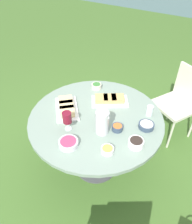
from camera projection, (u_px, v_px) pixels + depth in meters
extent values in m
plane|color=#446B2B|center=(96.00, 165.00, 2.51)|extent=(40.00, 40.00, 0.00)
cylinder|color=#4C4C51|center=(96.00, 165.00, 2.50)|extent=(0.47, 0.47, 0.02)
cylinder|color=#4C4C51|center=(96.00, 144.00, 2.27)|extent=(0.11, 0.11, 0.69)
cylinder|color=gray|center=(96.00, 118.00, 2.03)|extent=(1.25, 1.25, 0.03)
cube|color=beige|center=(175.00, 106.00, 2.62)|extent=(0.59, 0.58, 0.04)
cube|color=beige|center=(191.00, 85.00, 2.55)|extent=(0.40, 0.24, 0.42)
cylinder|color=beige|center=(149.00, 116.00, 2.83)|extent=(0.03, 0.03, 0.43)
cylinder|color=beige|center=(171.00, 135.00, 2.58)|extent=(0.03, 0.03, 0.43)
cylinder|color=beige|center=(170.00, 107.00, 2.97)|extent=(0.03, 0.03, 0.43)
cylinder|color=silver|center=(102.00, 122.00, 1.81)|extent=(0.11, 0.11, 0.22)
cone|color=silver|center=(108.00, 116.00, 1.73)|extent=(0.03, 0.03, 0.03)
cylinder|color=silver|center=(68.00, 129.00, 1.90)|extent=(0.06, 0.06, 0.01)
cylinder|color=silver|center=(68.00, 125.00, 1.88)|extent=(0.01, 0.01, 0.08)
cylinder|color=maroon|center=(67.00, 117.00, 1.82)|extent=(0.08, 0.08, 0.10)
cube|color=white|center=(109.00, 101.00, 2.19)|extent=(0.40, 0.35, 0.02)
cube|color=tan|center=(118.00, 98.00, 2.17)|extent=(0.17, 0.17, 0.04)
cube|color=tan|center=(110.00, 99.00, 2.17)|extent=(0.17, 0.17, 0.04)
cube|color=tan|center=(101.00, 99.00, 2.17)|extent=(0.17, 0.17, 0.04)
cube|color=white|center=(67.00, 109.00, 2.10)|extent=(0.40, 0.41, 0.02)
cube|color=#E0C184|center=(66.00, 101.00, 2.13)|extent=(0.18, 0.18, 0.05)
cube|color=#E0C184|center=(66.00, 106.00, 2.07)|extent=(0.18, 0.18, 0.05)
cube|color=#E0C184|center=(67.00, 112.00, 2.01)|extent=(0.18, 0.18, 0.05)
cylinder|color=white|center=(107.00, 150.00, 1.70)|extent=(0.10, 0.10, 0.04)
cylinder|color=#E0C147|center=(107.00, 149.00, 1.69)|extent=(0.08, 0.08, 0.02)
cylinder|color=beige|center=(97.00, 86.00, 2.37)|extent=(0.11, 0.11, 0.05)
cylinder|color=#387533|center=(97.00, 85.00, 2.36)|extent=(0.09, 0.09, 0.02)
cylinder|color=white|center=(136.00, 143.00, 1.74)|extent=(0.13, 0.13, 0.06)
cylinder|color=#2D231E|center=(136.00, 141.00, 1.73)|extent=(0.10, 0.10, 0.03)
cylinder|color=silver|center=(68.00, 143.00, 1.75)|extent=(0.16, 0.16, 0.05)
cylinder|color=#D6385B|center=(68.00, 142.00, 1.74)|extent=(0.13, 0.13, 0.02)
cylinder|color=#334256|center=(146.00, 126.00, 1.90)|extent=(0.14, 0.14, 0.04)
cylinder|color=silver|center=(147.00, 125.00, 1.90)|extent=(0.11, 0.11, 0.02)
cylinder|color=#334256|center=(117.00, 128.00, 1.88)|extent=(0.10, 0.10, 0.05)
cylinder|color=#CC662D|center=(117.00, 127.00, 1.87)|extent=(0.08, 0.08, 0.02)
cylinder|color=silver|center=(150.00, 111.00, 2.01)|extent=(0.06, 0.06, 0.10)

